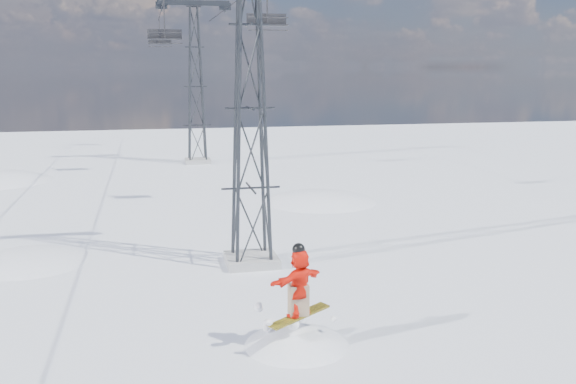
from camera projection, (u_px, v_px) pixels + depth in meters
ground at (272, 368)px, 14.90m from camera, size 120.00×120.00×0.00m
snow_terrain at (119, 364)px, 36.12m from camera, size 39.00×37.00×22.00m
lift_tower_near at (250, 109)px, 21.69m from camera, size 5.20×1.80×11.43m
lift_tower_far at (196, 87)px, 45.67m from camera, size 5.20×1.80×11.43m
lift_chair_mid at (267, 21)px, 29.79m from camera, size 1.88×0.54×2.33m
lift_chair_far at (165, 35)px, 39.19m from camera, size 2.09×0.60×2.59m
lift_chair_extra at (160, 41)px, 53.24m from camera, size 1.90×0.54×2.35m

